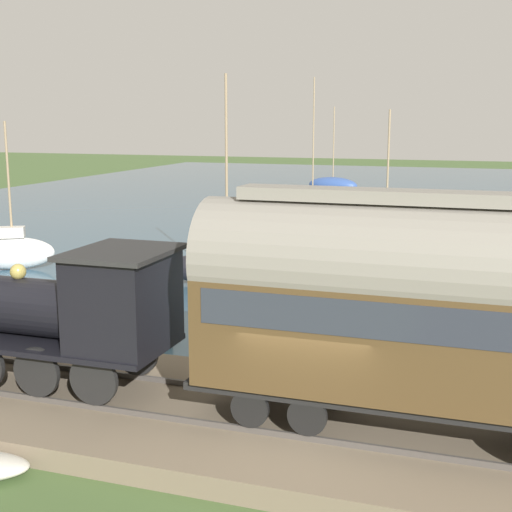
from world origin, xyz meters
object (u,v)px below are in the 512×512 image
Objects in this scene: sailboat_white at (13,251)px; rowboat_off_pier at (157,331)px; sailboat_blue at (333,185)px; rowboat_near_shore at (436,304)px; steam_locomotive at (76,308)px; sailboat_black at (227,267)px; sailboat_gray at (313,200)px; passenger_coach at (429,302)px; sailboat_teal at (385,242)px.

rowboat_off_pier is at bearing -153.08° from sailboat_white.
rowboat_near_shore is (-36.51, -11.68, -0.45)m from sailboat_blue.
sailboat_black is at bearing 5.53° from steam_locomotive.
rowboat_near_shore is (-25.92, -10.81, -0.32)m from sailboat_gray.
steam_locomotive is at bearing -166.79° from sailboat_white.
sailboat_blue is at bearing 14.58° from passenger_coach.
passenger_coach is at bearing -90.00° from steam_locomotive.
passenger_coach is 1.24× the size of sailboat_blue.
rowboat_off_pier is at bearing -155.12° from sailboat_gray.
sailboat_black reaches higher than rowboat_off_pier.
sailboat_black is at bearing 127.07° from sailboat_teal.
steam_locomotive is 0.83× the size of sailboat_teal.
sailboat_blue is 42.47m from rowboat_off_pier.
sailboat_black is 1.10× the size of sailboat_blue.
sailboat_black is (12.41, 1.20, -1.65)m from steam_locomotive.
rowboat_near_shore is at bearing -138.38° from sailboat_gray.
rowboat_off_pier is at bearing 82.46° from rowboat_near_shore.
sailboat_blue is 27.11m from sailboat_teal.
sailboat_blue reaches higher than steam_locomotive.
sailboat_white is (-24.70, 6.99, 0.20)m from sailboat_gray.
passenger_coach is at bearing -73.16° from rowboat_off_pier.
rowboat_near_shore is (-1.59, -8.11, -0.40)m from sailboat_black.
rowboat_off_pier is (-7.34, -0.57, -0.42)m from sailboat_black.
sailboat_gray is 31.84m from rowboat_off_pier.
sailboat_gray reaches higher than rowboat_near_shore.
sailboat_gray is 24.48m from sailboat_black.
passenger_coach is 22.14m from sailboat_white.
passenger_coach is at bearing -154.58° from sailboat_blue.
sailboat_white is 0.78× the size of sailboat_black.
sailboat_gray reaches higher than sailboat_teal.
rowboat_near_shore is at bearing -122.84° from sailboat_white.
steam_locomotive is 47.60m from sailboat_blue.
steam_locomotive is at bearing -124.26° from rowboat_off_pier.
sailboat_black reaches higher than sailboat_blue.
rowboat_near_shore is (10.82, 0.63, -2.82)m from passenger_coach.
rowboat_near_shore is at bearing -3.98° from rowboat_off_pier.
passenger_coach is 11.20m from rowboat_near_shore.
sailboat_white is 17.85m from rowboat_near_shore.
passenger_coach is 1.13× the size of sailboat_black.
sailboat_teal is at bearing -85.65° from sailboat_white.
sailboat_white is (12.04, 18.44, -2.30)m from passenger_coach.
sailboat_gray is 10.63m from sailboat_blue.
passenger_coach is 4.26× the size of rowboat_off_pier.
rowboat_off_pier is 0.93× the size of rowboat_near_shore.
sailboat_black is at bearing -116.72° from sailboat_white.
steam_locomotive is 16.31m from sailboat_white.
rowboat_near_shore is (10.82, -6.91, -2.06)m from steam_locomotive.
sailboat_blue is at bearing -38.77° from sailboat_white.
sailboat_gray reaches higher than sailboat_black.
sailboat_gray reaches higher than sailboat_white.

